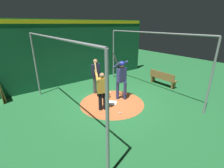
{
  "coord_description": "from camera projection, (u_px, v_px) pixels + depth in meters",
  "views": [
    {
      "loc": [
        5.46,
        -4.12,
        3.51
      ],
      "look_at": [
        0.0,
        0.0,
        0.95
      ],
      "focal_mm": 26.02,
      "sensor_mm": 36.0,
      "label": 1
    }
  ],
  "objects": [
    {
      "name": "bat_rack",
      "position": [
        1.0,
        90.0,
        7.79
      ],
      "size": [
        1.18,
        0.18,
        1.05
      ],
      "color": "olive",
      "rests_on": "ground"
    },
    {
      "name": "catcher",
      "position": [
        103.0,
        90.0,
        8.15
      ],
      "size": [
        0.58,
        0.4,
        0.99
      ],
      "color": "black",
      "rests_on": "ground"
    },
    {
      "name": "visitor",
      "position": [
        102.0,
        89.0,
        6.73
      ],
      "size": [
        0.65,
        0.51,
        2.02
      ],
      "rotation": [
        0.0,
        0.0,
        -0.38
      ],
      "color": "black",
      "rests_on": "ground"
    },
    {
      "name": "baseball_0",
      "position": [
        111.0,
        93.0,
        8.67
      ],
      "size": [
        0.07,
        0.07,
        0.07
      ],
      "primitive_type": "sphere",
      "color": "white",
      "rests_on": "dirt_circle"
    },
    {
      "name": "back_wall",
      "position": [
        75.0,
        52.0,
        9.77
      ],
      "size": [
        0.23,
        10.75,
        3.75
      ],
      "color": "#145133",
      "rests_on": "ground"
    },
    {
      "name": "dirt_circle",
      "position": [
        112.0,
        103.0,
        7.63
      ],
      "size": [
        2.99,
        2.99,
        0.01
      ],
      "primitive_type": "cylinder",
      "color": "#B76033",
      "rests_on": "ground"
    },
    {
      "name": "ground_plane",
      "position": [
        112.0,
        103.0,
        7.64
      ],
      "size": [
        26.75,
        26.75,
        0.0
      ],
      "primitive_type": "plane",
      "color": "#216633"
    },
    {
      "name": "bench",
      "position": [
        162.0,
        78.0,
        9.67
      ],
      "size": [
        1.69,
        0.36,
        0.85
      ],
      "color": "olive",
      "rests_on": "ground"
    },
    {
      "name": "umpire",
      "position": [
        96.0,
        74.0,
        8.4
      ],
      "size": [
        0.23,
        0.49,
        1.83
      ],
      "color": "#4C4C51",
      "rests_on": "ground"
    },
    {
      "name": "cage_frame",
      "position": [
        112.0,
        56.0,
        6.86
      ],
      "size": [
        6.2,
        4.93,
        3.12
      ],
      "color": "gray",
      "rests_on": "ground"
    },
    {
      "name": "baseball_1",
      "position": [
        120.0,
        113.0,
        6.71
      ],
      "size": [
        0.07,
        0.07,
        0.07
      ],
      "primitive_type": "sphere",
      "color": "white",
      "rests_on": "dirt_circle"
    },
    {
      "name": "home_plate",
      "position": [
        112.0,
        103.0,
        7.63
      ],
      "size": [
        0.59,
        0.59,
        0.01
      ],
      "primitive_type": "cube",
      "rotation": [
        0.0,
        0.0,
        0.79
      ],
      "color": "white",
      "rests_on": "dirt_circle"
    },
    {
      "name": "batter",
      "position": [
        121.0,
        76.0,
        7.64
      ],
      "size": [
        0.68,
        0.49,
        2.22
      ],
      "color": "navy",
      "rests_on": "ground"
    }
  ]
}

